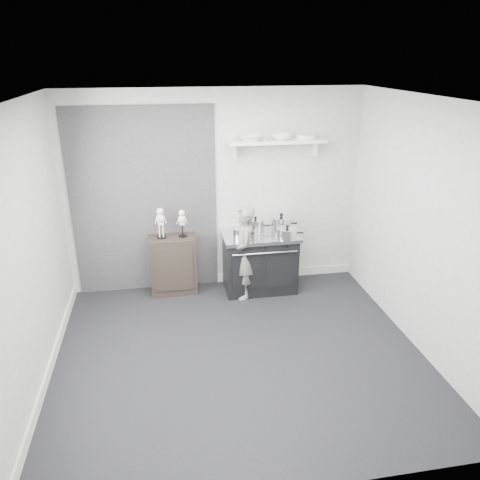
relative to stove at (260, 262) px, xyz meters
The scene contains 15 objects.
ground 1.63m from the stove, 110.59° to the right, with size 4.00×4.00×0.00m, color black.
room_shell 1.92m from the stove, 115.87° to the right, with size 4.02×3.62×2.71m.
wall_shelf 1.63m from the stove, 39.30° to the left, with size 1.30×0.26×0.24m.
stove is the anchor object (origin of this frame).
side_cabinet 1.19m from the stove, behind, with size 0.62×0.36×0.80m, color black.
child 0.38m from the stove, 145.37° to the right, with size 0.47×0.31×1.28m, color slate.
pot_front_left 0.56m from the stove, 162.26° to the right, with size 0.28×0.19×0.17m.
pot_back_left 0.51m from the stove, 112.15° to the left, with size 0.33×0.24×0.22m.
pot_back_right 0.60m from the stove, 17.74° to the left, with size 0.37×0.29×0.25m.
pot_front_right 0.60m from the stove, 31.20° to the right, with size 0.36×0.28×0.19m.
skeleton_full 1.46m from the stove, behind, with size 0.13×0.09×0.48m, color white, non-canonical shape.
skeleton_torso 1.21m from the stove, behind, with size 0.12×0.08×0.43m, color white, non-canonical shape.
bowl_large 1.68m from the stove, 119.65° to the left, with size 0.32×0.32×0.08m, color white.
bowl_small 1.71m from the stove, 32.49° to the left, with size 0.25×0.25×0.08m, color white.
plate_stack 1.79m from the stove, 17.06° to the left, with size 0.27×0.27×0.06m, color white.
Camera 1 is at (-0.74, -4.27, 3.08)m, focal length 35.00 mm.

